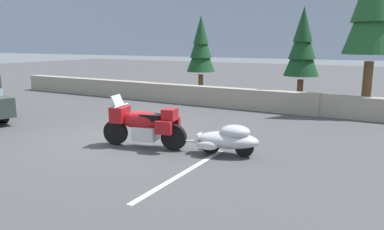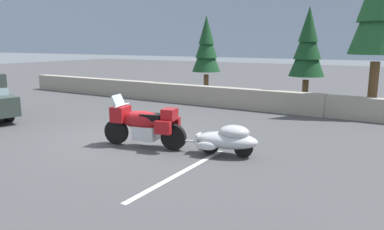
{
  "view_description": "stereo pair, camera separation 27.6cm",
  "coord_description": "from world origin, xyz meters",
  "px_view_note": "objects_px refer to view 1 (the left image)",
  "views": [
    {
      "loc": [
        6.44,
        -7.71,
        2.65
      ],
      "look_at": [
        1.93,
        0.24,
        0.85
      ],
      "focal_mm": 34.18,
      "sensor_mm": 36.0,
      "label": 1
    },
    {
      "loc": [
        6.68,
        -7.57,
        2.65
      ],
      "look_at": [
        1.93,
        0.24,
        0.85
      ],
      "focal_mm": 34.18,
      "sensor_mm": 36.0,
      "label": 2
    }
  ],
  "objects_px": {
    "car_shaped_trailer": "(228,139)",
    "pine_tree_secondary": "(201,47)",
    "pine_tree_far_right": "(302,45)",
    "touring_motorcycle": "(143,124)"
  },
  "relations": [
    {
      "from": "car_shaped_trailer",
      "to": "pine_tree_far_right",
      "type": "xyz_separation_m",
      "value": [
        -0.1,
        7.46,
        2.16
      ]
    },
    {
      "from": "car_shaped_trailer",
      "to": "pine_tree_secondary",
      "type": "bearing_deg",
      "value": 122.14
    },
    {
      "from": "pine_tree_far_right",
      "to": "touring_motorcycle",
      "type": "bearing_deg",
      "value": -104.77
    },
    {
      "from": "car_shaped_trailer",
      "to": "pine_tree_secondary",
      "type": "distance_m",
      "value": 9.72
    },
    {
      "from": "car_shaped_trailer",
      "to": "pine_tree_far_right",
      "type": "distance_m",
      "value": 7.77
    },
    {
      "from": "touring_motorcycle",
      "to": "pine_tree_far_right",
      "type": "height_order",
      "value": "pine_tree_far_right"
    },
    {
      "from": "touring_motorcycle",
      "to": "pine_tree_secondary",
      "type": "xyz_separation_m",
      "value": [
        -2.88,
        8.47,
        1.86
      ]
    },
    {
      "from": "touring_motorcycle",
      "to": "pine_tree_far_right",
      "type": "relative_size",
      "value": 0.56
    },
    {
      "from": "pine_tree_secondary",
      "to": "pine_tree_far_right",
      "type": "xyz_separation_m",
      "value": [
        4.96,
        -0.58,
        0.09
      ]
    },
    {
      "from": "pine_tree_secondary",
      "to": "pine_tree_far_right",
      "type": "relative_size",
      "value": 0.97
    }
  ]
}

